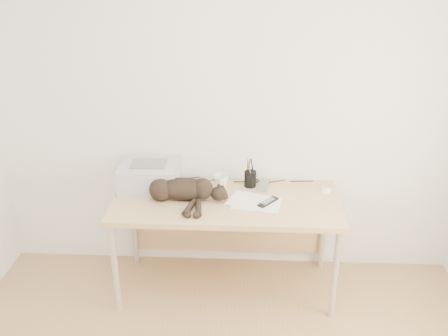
# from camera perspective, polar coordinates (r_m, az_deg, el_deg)

# --- Properties ---
(wall_back) EXTENTS (3.50, 0.00, 3.50)m
(wall_back) POSITION_cam_1_polar(r_m,az_deg,el_deg) (3.63, 0.51, 6.86)
(wall_back) COLOR white
(wall_back) RESTS_ON floor
(desk) EXTENTS (1.60, 0.70, 0.74)m
(desk) POSITION_cam_1_polar(r_m,az_deg,el_deg) (3.65, 0.30, -4.90)
(desk) COLOR tan
(desk) RESTS_ON floor
(printer) EXTENTS (0.43, 0.37, 0.20)m
(printer) POSITION_cam_1_polar(r_m,az_deg,el_deg) (3.68, -8.53, -0.89)
(printer) COLOR #A8A9AD
(printer) RESTS_ON desk
(papers) EXTENTS (0.40, 0.33, 0.01)m
(papers) POSITION_cam_1_polar(r_m,az_deg,el_deg) (3.48, 3.49, -3.93)
(papers) COLOR white
(papers) RESTS_ON desk
(cat) EXTENTS (0.74, 0.35, 0.17)m
(cat) POSITION_cam_1_polar(r_m,az_deg,el_deg) (3.49, -5.05, -2.54)
(cat) COLOR black
(cat) RESTS_ON desk
(mug) EXTENTS (0.16, 0.16, 0.10)m
(mug) POSITION_cam_1_polar(r_m,az_deg,el_deg) (3.65, -0.32, -1.57)
(mug) COLOR white
(mug) RESTS_ON desk
(pen_cup) EXTENTS (0.09, 0.09, 0.22)m
(pen_cup) POSITION_cam_1_polar(r_m,az_deg,el_deg) (3.68, 3.01, -1.22)
(pen_cup) COLOR black
(pen_cup) RESTS_ON desk
(remote_grey) EXTENTS (0.09, 0.20, 0.02)m
(remote_grey) POSITION_cam_1_polar(r_m,az_deg,el_deg) (3.71, 4.63, -1.96)
(remote_grey) COLOR slate
(remote_grey) RESTS_ON desk
(remote_black) EXTENTS (0.15, 0.17, 0.02)m
(remote_black) POSITION_cam_1_polar(r_m,az_deg,el_deg) (3.47, 5.05, -3.93)
(remote_black) COLOR black
(remote_black) RESTS_ON desk
(mouse) EXTENTS (0.11, 0.13, 0.04)m
(mouse) POSITION_cam_1_polar(r_m,az_deg,el_deg) (3.69, 11.60, -2.40)
(mouse) COLOR white
(mouse) RESTS_ON desk
(cable_tangle) EXTENTS (1.36, 0.07, 0.01)m
(cable_tangle) POSITION_cam_1_polar(r_m,az_deg,el_deg) (3.78, 0.45, -1.41)
(cable_tangle) COLOR black
(cable_tangle) RESTS_ON desk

